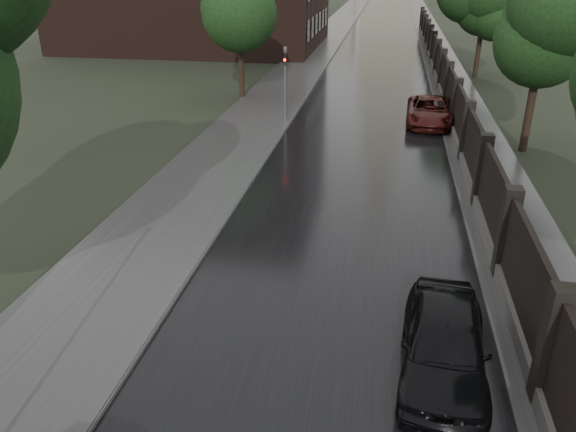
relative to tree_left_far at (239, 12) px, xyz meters
The scene contains 7 objects.
fence_right 13.44m from the tree_left_far, ahead, with size 0.45×75.72×2.70m.
tree_left_far is the anchor object (origin of this frame).
tree_right_b 17.45m from the tree_left_far, 27.30° to the right, with size 4.08×4.08×7.01m.
tree_right_c 18.45m from the tree_left_far, 32.83° to the left, with size 4.08×4.08×7.01m.
traffic_light 6.84m from the tree_left_far, 53.53° to the right, with size 0.16×0.32×4.00m.
car_right_near 27.06m from the tree_left_far, 66.42° to the right, with size 1.79×4.46×1.52m, color black.
car_right_far 12.92m from the tree_left_far, 19.55° to the right, with size 2.35×5.11×1.42m, color black.
Camera 1 is at (1.09, -4.58, 8.24)m, focal length 35.00 mm.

